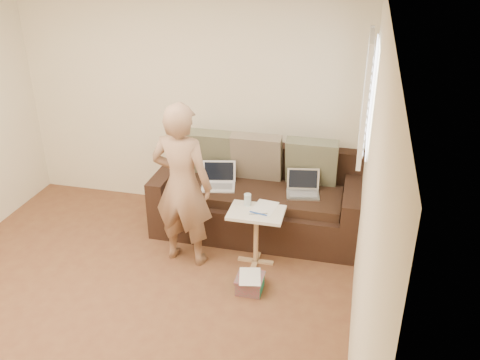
{
  "coord_description": "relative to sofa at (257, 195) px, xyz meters",
  "views": [
    {
      "loc": [
        1.87,
        -3.08,
        3.04
      ],
      "look_at": [
        0.8,
        1.4,
        0.78
      ],
      "focal_mm": 38.4,
      "sensor_mm": 36.0,
      "label": 1
    }
  ],
  "objects": [
    {
      "name": "pillow_mid",
      "position": [
        -0.05,
        0.2,
        0.37
      ],
      "size": [
        0.55,
        0.27,
        0.57
      ],
      "primitive_type": null,
      "rotation": [
        0.24,
        0.0,
        0.0
      ],
      "color": "#6F634F",
      "rests_on": "sofa"
    },
    {
      "name": "paper_on_table",
      "position": [
        0.19,
        -0.54,
        0.16
      ],
      "size": [
        0.25,
        0.33,
        0.0
      ],
      "primitive_type": null,
      "rotation": [
        0.0,
        0.0,
        -0.14
      ],
      "color": "white",
      "rests_on": "side_table"
    },
    {
      "name": "pillow_left",
      "position": [
        -0.6,
        0.2,
        0.37
      ],
      "size": [
        0.55,
        0.29,
        0.57
      ],
      "primitive_type": null,
      "rotation": [
        0.28,
        0.0,
        0.0
      ],
      "color": "#4F533D",
      "rests_on": "sofa"
    },
    {
      "name": "person",
      "position": [
        -0.58,
        -0.73,
        0.41
      ],
      "size": [
        0.65,
        0.47,
        1.67
      ],
      "primitive_type": "imported",
      "rotation": [
        0.0,
        0.0,
        3.04
      ],
      "color": "#89634B",
      "rests_on": "ground"
    },
    {
      "name": "striped_box",
      "position": [
        0.17,
        -1.09,
        -0.35
      ],
      "size": [
        0.25,
        0.25,
        0.16
      ],
      "primitive_type": null,
      "color": "#C01C3E",
      "rests_on": "ground"
    },
    {
      "name": "wall_back",
      "position": [
        -0.9,
        0.48,
        0.87
      ],
      "size": [
        4.0,
        0.0,
        4.0
      ],
      "primitive_type": "plane",
      "rotation": [
        1.57,
        0.0,
        0.0
      ],
      "color": "beige",
      "rests_on": "ground"
    },
    {
      "name": "scissors",
      "position": [
        0.15,
        -0.68,
        0.17
      ],
      "size": [
        0.18,
        0.11,
        0.02
      ],
      "primitive_type": null,
      "rotation": [
        0.0,
        0.0,
        0.04
      ],
      "color": "silver",
      "rests_on": "side_table"
    },
    {
      "name": "drinking_glass",
      "position": [
        0.01,
        -0.52,
        0.22
      ],
      "size": [
        0.07,
        0.07,
        0.12
      ],
      "primitive_type": null,
      "color": "silver",
      "rests_on": "side_table"
    },
    {
      "name": "floor",
      "position": [
        -0.9,
        -1.77,
        -0.42
      ],
      "size": [
        4.5,
        4.5,
        0.0
      ],
      "primitive_type": "plane",
      "color": "brown",
      "rests_on": "ground"
    },
    {
      "name": "sofa",
      "position": [
        0.0,
        0.0,
        0.0
      ],
      "size": [
        2.2,
        0.95,
        0.85
      ],
      "primitive_type": null,
      "color": "black",
      "rests_on": "ground"
    },
    {
      "name": "side_table",
      "position": [
        0.12,
        -0.62,
        -0.13
      ],
      "size": [
        0.53,
        0.37,
        0.59
      ],
      "primitive_type": null,
      "color": "silver",
      "rests_on": "ground"
    },
    {
      "name": "laptop_silver",
      "position": [
        0.5,
        -0.06,
        0.1
      ],
      "size": [
        0.38,
        0.3,
        0.23
      ],
      "primitive_type": null,
      "rotation": [
        0.0,
        0.0,
        0.17
      ],
      "color": "#B7BABC",
      "rests_on": "sofa"
    },
    {
      "name": "ceiling",
      "position": [
        -0.9,
        -1.77,
        2.18
      ],
      "size": [
        4.5,
        4.5,
        0.0
      ],
      "primitive_type": "plane",
      "rotation": [
        3.14,
        0.0,
        0.0
      ],
      "color": "white",
      "rests_on": "wall_back"
    },
    {
      "name": "pillow_right",
      "position": [
        0.55,
        0.21,
        0.37
      ],
      "size": [
        0.55,
        0.28,
        0.57
      ],
      "primitive_type": null,
      "rotation": [
        0.26,
        0.0,
        0.0
      ],
      "color": "#4F533D",
      "rests_on": "sofa"
    },
    {
      "name": "laptop_white",
      "position": [
        -0.41,
        -0.1,
        0.1
      ],
      "size": [
        0.4,
        0.33,
        0.26
      ],
      "primitive_type": null,
      "rotation": [
        0.0,
        0.0,
        0.21
      ],
      "color": "white",
      "rests_on": "sofa"
    },
    {
      "name": "wall_right",
      "position": [
        1.1,
        -1.77,
        0.87
      ],
      "size": [
        0.0,
        4.5,
        4.5
      ],
      "primitive_type": "plane",
      "rotation": [
        1.57,
        0.0,
        -1.57
      ],
      "color": "beige",
      "rests_on": "ground"
    },
    {
      "name": "window_blinds",
      "position": [
        1.05,
        -0.27,
        1.28
      ],
      "size": [
        0.12,
        0.88,
        1.08
      ],
      "primitive_type": null,
      "color": "white",
      "rests_on": "wall_right"
    }
  ]
}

